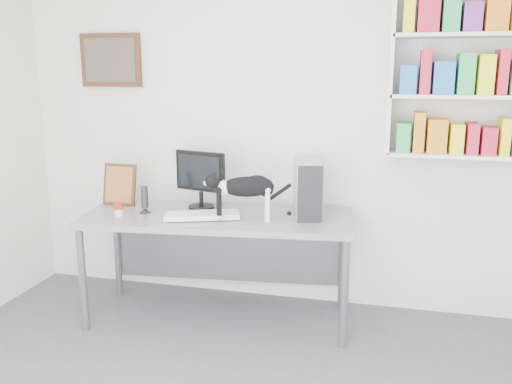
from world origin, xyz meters
TOP-DOWN VIEW (x-y plane):
  - room at (0.00, 0.00)m, footprint 4.01×4.01m
  - bookshelf at (1.40, 1.85)m, footprint 1.03×0.28m
  - wall_art at (-1.30, 1.97)m, footprint 0.52×0.04m
  - desk at (-0.26, 1.49)m, footprint 2.00×0.95m
  - monitor at (-0.44, 1.65)m, footprint 0.45×0.30m
  - keyboard at (-0.34, 1.38)m, footprint 0.56×0.37m
  - pc_tower at (0.37, 1.62)m, footprint 0.27×0.43m
  - speaker at (-0.79, 1.42)m, footprint 0.12×0.12m
  - leaning_print at (-1.09, 1.61)m, footprint 0.27×0.11m
  - soup_can at (-0.94, 1.29)m, footprint 0.07×0.07m
  - cat at (-0.02, 1.37)m, footprint 0.55×0.29m

SIDE VIEW (x-z plane):
  - desk at x=-0.26m, z-range 0.00..0.80m
  - keyboard at x=-0.34m, z-range 0.80..0.84m
  - soup_can at x=-0.94m, z-range 0.80..0.90m
  - speaker at x=-0.79m, z-range 0.80..1.01m
  - leaning_print at x=-1.09m, z-range 0.80..1.13m
  - cat at x=-0.02m, z-range 0.80..1.13m
  - pc_tower at x=0.37m, z-range 0.80..1.21m
  - monitor at x=-0.44m, z-range 0.80..1.25m
  - room at x=0.00m, z-range 0.00..2.70m
  - bookshelf at x=1.40m, z-range 1.23..2.47m
  - wall_art at x=-1.30m, z-range 1.69..2.11m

